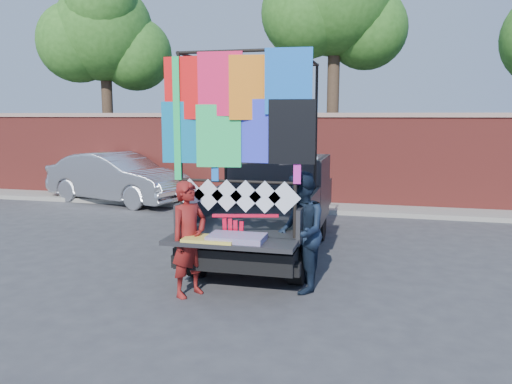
% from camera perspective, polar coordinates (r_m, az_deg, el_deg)
% --- Properties ---
extents(ground, '(90.00, 90.00, 0.00)m').
position_cam_1_polar(ground, '(7.86, -4.85, -10.17)').
color(ground, '#38383A').
rests_on(ground, ground).
extents(brick_wall, '(30.00, 0.45, 2.61)m').
position_cam_1_polar(brick_wall, '(14.29, 4.17, 3.86)').
color(brick_wall, maroon).
rests_on(brick_wall, ground).
extents(curb, '(30.00, 1.20, 0.12)m').
position_cam_1_polar(curb, '(13.77, 3.62, -1.64)').
color(curb, gray).
rests_on(curb, ground).
extents(tree_left, '(4.20, 3.30, 7.05)m').
position_cam_1_polar(tree_left, '(17.76, -17.03, 16.73)').
color(tree_left, '#38281C').
rests_on(tree_left, ground).
extents(tree_mid, '(4.20, 3.30, 7.73)m').
position_cam_1_polar(tree_mid, '(15.53, 9.08, 20.38)').
color(tree_mid, '#38281C').
rests_on(tree_mid, ground).
extents(pickup_truck, '(2.17, 5.46, 3.44)m').
position_cam_1_polar(pickup_truck, '(9.74, 2.18, -1.16)').
color(pickup_truck, black).
rests_on(pickup_truck, ground).
extents(sedan, '(4.71, 2.70, 1.47)m').
position_cam_1_polar(sedan, '(15.17, -15.57, 1.60)').
color(sedan, silver).
rests_on(sedan, ground).
extents(woman, '(0.63, 0.72, 1.65)m').
position_cam_1_polar(woman, '(7.12, -7.65, -5.33)').
color(woman, maroon).
rests_on(woman, ground).
extents(man, '(0.89, 1.01, 1.76)m').
position_cam_1_polar(man, '(7.25, 5.09, -4.57)').
color(man, '#131E2F').
rests_on(man, ground).
extents(streamer_bundle, '(0.93, 0.27, 0.65)m').
position_cam_1_polar(streamer_bundle, '(7.13, -2.05, -4.19)').
color(streamer_bundle, red).
rests_on(streamer_bundle, ground).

